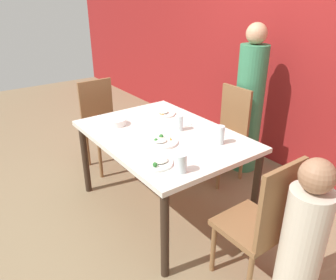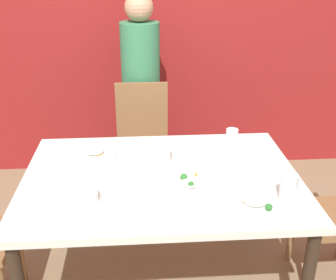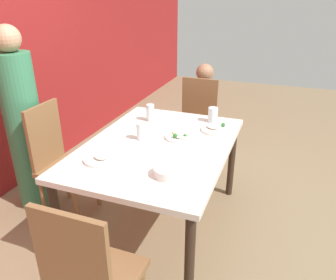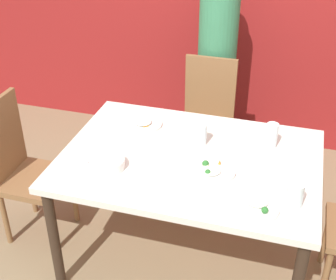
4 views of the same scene
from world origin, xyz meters
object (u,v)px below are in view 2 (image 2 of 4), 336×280
glass_water_tall (164,151)px  chair_adult_spot (143,147)px  person_adult (142,104)px  plate_rice_adult (193,183)px  bowl_curry (78,196)px

glass_water_tall → chair_adult_spot: bearing=99.1°
person_adult → glass_water_tall: bearing=-83.6°
chair_adult_spot → glass_water_tall: size_ratio=7.20×
chair_adult_spot → plate_rice_adult: chair_adult_spot is taller
chair_adult_spot → glass_water_tall: bearing=-80.9°
person_adult → bowl_curry: 1.44m
chair_adult_spot → person_adult: (-0.00, 0.31, 0.23)m
person_adult → plate_rice_adult: size_ratio=6.78×
chair_adult_spot → bowl_curry: bearing=-106.0°
plate_rice_adult → glass_water_tall: 0.30m
person_adult → plate_rice_adult: 1.32m
chair_adult_spot → glass_water_tall: 0.78m
bowl_curry → plate_rice_adult: size_ratio=0.80×
bowl_curry → plate_rice_adult: bearing=11.5°
bowl_curry → glass_water_tall: 0.58m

